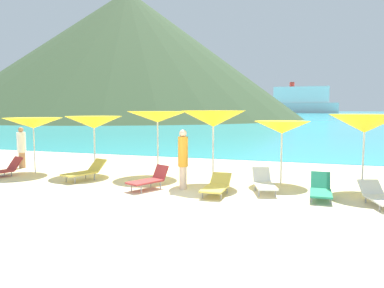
{
  "coord_description": "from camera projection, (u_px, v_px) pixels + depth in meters",
  "views": [
    {
      "loc": [
        3.1,
        -8.38,
        2.46
      ],
      "look_at": [
        -1.03,
        4.15,
        1.2
      ],
      "focal_mm": 34.27,
      "sensor_mm": 36.0,
      "label": 1
    }
  ],
  "objects": [
    {
      "name": "umbrella_4",
      "position": [
        282.0,
        127.0,
        12.05
      ],
      "size": [
        1.97,
        1.97,
        2.07
      ],
      "color": "silver",
      "rests_on": "ground_plane"
    },
    {
      "name": "lounge_chair_1",
      "position": [
        85.0,
        171.0,
        12.68
      ],
      "size": [
        1.08,
        1.65,
        0.68
      ],
      "rotation": [
        0.0,
        0.0,
        -0.35
      ],
      "color": "#D8BF4C",
      "rests_on": "ground_plane"
    },
    {
      "name": "lounge_chair_5",
      "position": [
        264.0,
        182.0,
        10.85
      ],
      "size": [
        0.94,
        1.56,
        0.66
      ],
      "rotation": [
        0.0,
        0.0,
        0.29
      ],
      "color": "white",
      "rests_on": "ground_plane"
    },
    {
      "name": "umbrella_2",
      "position": [
        158.0,
        117.0,
        13.38
      ],
      "size": [
        2.38,
        2.38,
        2.38
      ],
      "color": "silver",
      "rests_on": "ground_plane"
    },
    {
      "name": "ground_plane",
      "position": [
        247.0,
        161.0,
        18.59
      ],
      "size": [
        50.0,
        100.0,
        0.3
      ],
      "primitive_type": "cube",
      "color": "beige"
    },
    {
      "name": "umbrella_1",
      "position": [
        94.0,
        122.0,
        13.73
      ],
      "size": [
        2.28,
        2.28,
        2.19
      ],
      "color": "silver",
      "rests_on": "ground_plane"
    },
    {
      "name": "headland_hill",
      "position": [
        129.0,
        55.0,
        96.81
      ],
      "size": [
        90.23,
        90.23,
        33.34
      ],
      "primitive_type": "cone",
      "color": "#384C2D",
      "rests_on": "ground_plane"
    },
    {
      "name": "beachgoer_2",
      "position": [
        183.0,
        157.0,
        11.21
      ],
      "size": [
        0.3,
        0.3,
        1.84
      ],
      "rotation": [
        0.0,
        0.0,
        5.84
      ],
      "color": "beige",
      "rests_on": "ground_plane"
    },
    {
      "name": "umbrella_5",
      "position": [
        365.0,
        124.0,
        10.77
      ],
      "size": [
        2.21,
        2.21,
        2.31
      ],
      "color": "silver",
      "rests_on": "ground_plane"
    },
    {
      "name": "lounge_chair_2",
      "position": [
        3.0,
        169.0,
        13.36
      ],
      "size": [
        0.94,
        1.48,
        0.67
      ],
      "rotation": [
        0.0,
        0.0,
        -0.3
      ],
      "color": "#A53333",
      "rests_on": "ground_plane"
    },
    {
      "name": "umbrella_0",
      "position": [
        33.0,
        123.0,
        13.99
      ],
      "size": [
        2.32,
        2.32,
        2.13
      ],
      "color": "silver",
      "rests_on": "ground_plane"
    },
    {
      "name": "lounge_chair_6",
      "position": [
        217.0,
        186.0,
        10.56
      ],
      "size": [
        0.63,
        1.55,
        0.53
      ],
      "rotation": [
        0.0,
        0.0,
        0.01
      ],
      "color": "#D8BF4C",
      "rests_on": "ground_plane"
    },
    {
      "name": "umbrella_3",
      "position": [
        213.0,
        119.0,
        11.9
      ],
      "size": [
        2.29,
        2.29,
        2.41
      ],
      "color": "silver",
      "rests_on": "ground_plane"
    },
    {
      "name": "lounge_chair_4",
      "position": [
        379.0,
        196.0,
        9.4
      ],
      "size": [
        0.97,
        1.64,
        0.53
      ],
      "rotation": [
        0.0,
        0.0,
        0.27
      ],
      "color": "white",
      "rests_on": "ground_plane"
    },
    {
      "name": "ocean_water",
      "position": [
        308.0,
        113.0,
        225.64
      ],
      "size": [
        650.0,
        440.0,
        0.02
      ],
      "primitive_type": "cube",
      "color": "#2DADBC",
      "rests_on": "ground_plane"
    },
    {
      "name": "lounge_chair_7",
      "position": [
        321.0,
        189.0,
        10.07
      ],
      "size": [
        0.56,
        1.43,
        0.66
      ],
      "rotation": [
        0.0,
        0.0,
        0.01
      ],
      "color": "#268C66",
      "rests_on": "ground_plane"
    },
    {
      "name": "beachgoer_0",
      "position": [
        22.0,
        147.0,
        15.29
      ],
      "size": [
        0.35,
        0.35,
        1.71
      ],
      "rotation": [
        0.0,
        0.0,
        5.81
      ],
      "color": "#A3704C",
      "rests_on": "ground_plane"
    },
    {
      "name": "lounge_chair_0",
      "position": [
        149.0,
        179.0,
        11.22
      ],
      "size": [
        1.05,
        1.41,
        0.7
      ],
      "rotation": [
        0.0,
        0.0,
        -0.44
      ],
      "color": "#A53333",
      "rests_on": "ground_plane"
    },
    {
      "name": "cruise_ship",
      "position": [
        301.0,
        101.0,
        230.43
      ],
      "size": [
        44.53,
        8.62,
        19.46
      ],
      "rotation": [
        0.0,
        0.0,
        -0.0
      ],
      "color": "silver",
      "rests_on": "ocean_water"
    }
  ]
}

